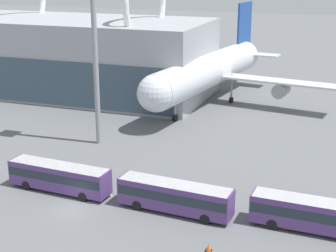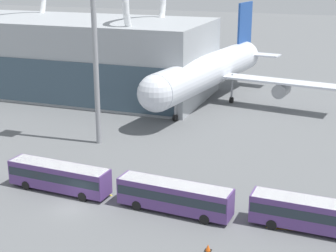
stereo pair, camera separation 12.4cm
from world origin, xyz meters
TOP-DOWN VIEW (x-y plane):
  - ground_plane at (0.00, 0.00)m, footprint 440.00×440.00m
  - airliner_at_gate_far at (1.93, 45.74)m, footprint 45.21×43.58m
  - shuttle_bus_0 at (-3.34, 3.24)m, footprint 11.90×3.23m
  - shuttle_bus_1 at (10.13, 2.87)m, footprint 11.91×3.29m
  - shuttle_bus_2 at (23.59, 3.62)m, footprint 11.87×3.01m
  - floodlight_mast at (-6.63, 18.91)m, footprint 2.69×2.69m
  - lane_stripe_0 at (-0.65, 5.09)m, footprint 6.50×2.24m
  - lane_stripe_1 at (22.67, 6.67)m, footprint 6.83×2.86m
  - lane_stripe_3 at (24.57, 3.51)m, footprint 10.43×1.62m
  - traffic_cone_0 at (15.32, -3.09)m, footprint 0.61×0.61m

SIDE VIEW (x-z plane):
  - ground_plane at x=0.00m, z-range 0.00..0.00m
  - lane_stripe_0 at x=-0.65m, z-range 0.00..0.01m
  - lane_stripe_1 at x=22.67m, z-range 0.00..0.01m
  - lane_stripe_3 at x=24.57m, z-range 0.00..0.01m
  - traffic_cone_0 at x=15.32m, z-range -0.01..0.63m
  - shuttle_bus_0 at x=-3.34m, z-range 0.28..3.36m
  - shuttle_bus_1 at x=10.13m, z-range 0.28..3.36m
  - shuttle_bus_2 at x=23.59m, z-range 0.28..3.36m
  - airliner_at_gate_far at x=1.93m, z-range -2.43..14.13m
  - floodlight_mast at x=-6.63m, z-range 3.41..33.91m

